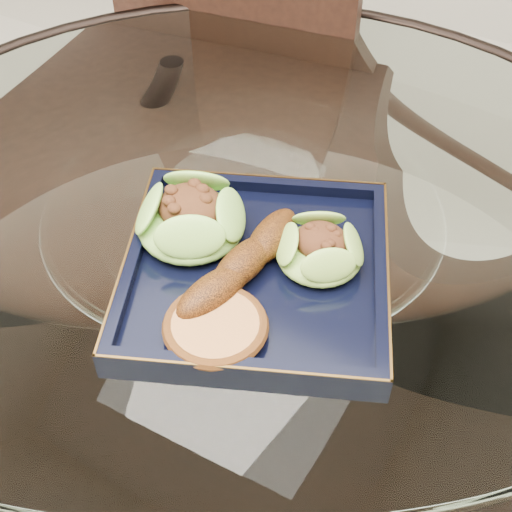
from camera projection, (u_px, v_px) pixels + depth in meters
The scene contains 7 objects.
dining_table at pixel (245, 330), 0.91m from camera, with size 1.13×1.13×0.77m.
dining_chair at pixel (207, 148), 1.22m from camera, with size 0.50×0.50×1.03m.
navy_plate at pixel (256, 276), 0.74m from camera, with size 0.27×0.27×0.02m, color black.
lettuce_wrap_left at pixel (191, 221), 0.76m from camera, with size 0.11×0.11×0.04m, color #5E992C.
lettuce_wrap_right at pixel (320, 251), 0.73m from camera, with size 0.09×0.09×0.03m, color #619A2C.
roasted_plantain at pixel (243, 263), 0.72m from camera, with size 0.18×0.04×0.03m, color #592A09.
crumb_patty at pixel (216, 328), 0.67m from camera, with size 0.09×0.09×0.02m, color #CA7C43.
Camera 1 is at (0.28, -0.49, 1.32)m, focal length 50.00 mm.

